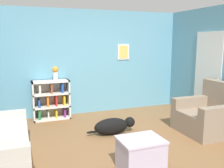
% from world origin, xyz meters
% --- Properties ---
extents(ground_plane, '(14.00, 14.00, 0.00)m').
position_xyz_m(ground_plane, '(0.00, 0.00, 0.00)').
color(ground_plane, brown).
extents(wall_back, '(5.60, 0.13, 2.60)m').
position_xyz_m(wall_back, '(0.00, 2.25, 1.30)').
color(wall_back, '#609EB7').
rests_on(wall_back, ground_plane).
extents(bookshelf, '(0.85, 0.36, 0.92)m').
position_xyz_m(bookshelf, '(-0.93, 2.02, 0.45)').
color(bookshelf, silver).
rests_on(bookshelf, ground_plane).
extents(recliner_chair, '(0.99, 1.03, 1.02)m').
position_xyz_m(recliner_chair, '(1.95, -0.01, 0.34)').
color(recliner_chair, gray).
rests_on(recliner_chair, ground_plane).
extents(coffee_table, '(0.62, 0.51, 0.47)m').
position_xyz_m(coffee_table, '(-0.05, -0.89, 0.25)').
color(coffee_table, '#BCB2D1').
rests_on(coffee_table, ground_plane).
extents(dog, '(1.01, 0.30, 0.33)m').
position_xyz_m(dog, '(0.09, 0.56, 0.17)').
color(dog, black).
rests_on(dog, ground_plane).
extents(vase, '(0.15, 0.15, 0.34)m').
position_xyz_m(vase, '(-0.81, 2.00, 1.11)').
color(vase, silver).
rests_on(vase, bookshelf).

